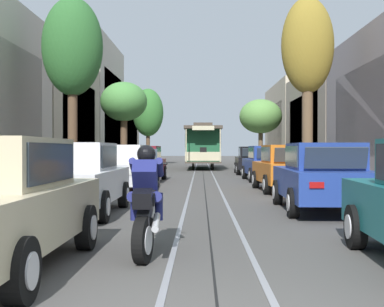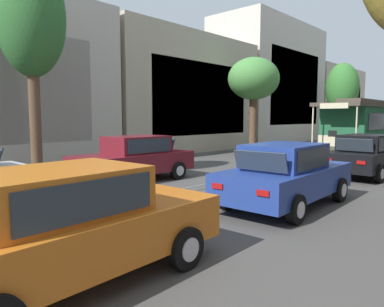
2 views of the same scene
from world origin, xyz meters
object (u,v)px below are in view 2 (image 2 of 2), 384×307
object	(u,v)px
parked_car_black_fifth_right	(366,155)
street_tree_kerb_left_second	(31,21)
parked_car_blue_fourth_right	(286,175)
parked_car_maroon_fourth_left	(134,158)
cable_car_trolley	(363,127)
street_tree_kerb_left_fourth	(342,88)
parked_car_orange_mid_right	(67,226)
street_tree_kerb_left_mid	(254,80)

from	to	relation	value
parked_car_black_fifth_right	street_tree_kerb_left_second	world-z (taller)	street_tree_kerb_left_second
parked_car_blue_fourth_right	street_tree_kerb_left_second	distance (m)	9.84
parked_car_maroon_fourth_left	cable_car_trolley	distance (m)	15.70
street_tree_kerb_left_second	street_tree_kerb_left_fourth	world-z (taller)	street_tree_kerb_left_second
parked_car_maroon_fourth_left	parked_car_orange_mid_right	world-z (taller)	same
parked_car_blue_fourth_right	cable_car_trolley	world-z (taller)	cable_car_trolley
parked_car_maroon_fourth_left	parked_car_black_fifth_right	distance (m)	8.76
parked_car_blue_fourth_right	street_tree_kerb_left_mid	xyz separation A→B (m)	(-8.16, 11.01, 3.74)
parked_car_black_fifth_right	street_tree_kerb_left_mid	xyz separation A→B (m)	(-8.12, 4.63, 3.74)
parked_car_black_fifth_right	street_tree_kerb_left_second	xyz separation A→B (m)	(-8.18, -9.02, 4.71)
parked_car_black_fifth_right	street_tree_kerb_left_fourth	size ratio (longest dim) A/B	0.62
street_tree_kerb_left_mid	cable_car_trolley	bearing A→B (deg)	37.61
street_tree_kerb_left_second	parked_car_blue_fourth_right	bearing A→B (deg)	17.78
street_tree_kerb_left_mid	street_tree_kerb_left_second	bearing A→B (deg)	-90.28
parked_car_maroon_fourth_left	street_tree_kerb_left_second	world-z (taller)	street_tree_kerb_left_second
street_tree_kerb_left_fourth	cable_car_trolley	world-z (taller)	street_tree_kerb_left_fourth
parked_car_black_fifth_right	street_tree_kerb_left_second	bearing A→B (deg)	-132.23
street_tree_kerb_left_second	cable_car_trolley	distance (m)	18.90
street_tree_kerb_left_fourth	cable_car_trolley	distance (m)	11.89
parked_car_black_fifth_right	street_tree_kerb_left_second	distance (m)	13.05
parked_car_orange_mid_right	parked_car_blue_fourth_right	distance (m)	5.86
street_tree_kerb_left_mid	parked_car_maroon_fourth_left	bearing A→B (deg)	-77.62
cable_car_trolley	street_tree_kerb_left_fourth	bearing A→B (deg)	116.52
street_tree_kerb_left_fourth	street_tree_kerb_left_second	bearing A→B (deg)	-90.49
street_tree_kerb_left_mid	street_tree_kerb_left_fourth	distance (m)	14.33
parked_car_blue_fourth_right	street_tree_kerb_left_fourth	size ratio (longest dim) A/B	0.62
parked_car_maroon_fourth_left	cable_car_trolley	bearing A→B (deg)	79.73
parked_car_blue_fourth_right	street_tree_kerb_left_second	size ratio (longest dim) A/B	0.58
parked_car_black_fifth_right	cable_car_trolley	world-z (taller)	cable_car_trolley
parked_car_blue_fourth_right	street_tree_kerb_left_fourth	xyz separation A→B (m)	(-7.99, 25.33, 4.05)
parked_car_orange_mid_right	street_tree_kerb_left_mid	bearing A→B (deg)	115.60
parked_car_maroon_fourth_left	parked_car_blue_fourth_right	world-z (taller)	same
parked_car_maroon_fourth_left	parked_car_orange_mid_right	xyz separation A→B (m)	(5.59, -5.52, 0.00)
parked_car_black_fifth_right	parked_car_orange_mid_right	bearing A→B (deg)	-90.17
parked_car_orange_mid_right	parked_car_black_fifth_right	size ratio (longest dim) A/B	1.00
parked_car_orange_mid_right	parked_car_black_fifth_right	xyz separation A→B (m)	(0.04, 12.24, 0.00)
street_tree_kerb_left_second	street_tree_kerb_left_mid	world-z (taller)	street_tree_kerb_left_second
street_tree_kerb_left_fourth	parked_car_orange_mid_right	bearing A→B (deg)	-75.77
parked_car_orange_mid_right	cable_car_trolley	xyz separation A→B (m)	(-2.79, 20.94, 0.86)
parked_car_orange_mid_right	street_tree_kerb_left_second	distance (m)	9.94
parked_car_orange_mid_right	parked_car_black_fifth_right	world-z (taller)	same
parked_car_maroon_fourth_left	cable_car_trolley	world-z (taller)	cable_car_trolley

